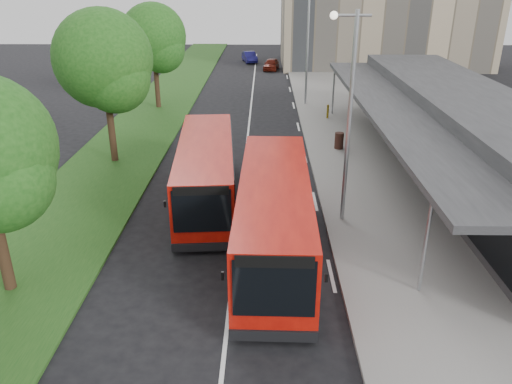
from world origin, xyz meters
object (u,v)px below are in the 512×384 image
at_px(lamp_post_near, 348,108).
at_px(bus_second, 206,172).
at_px(bus_main, 274,216).
at_px(litter_bin, 339,141).
at_px(car_far, 250,57).
at_px(tree_far, 154,41).
at_px(tree_mid, 104,65).
at_px(lamp_post_far, 306,43).
at_px(car_near, 271,64).
at_px(bollard, 328,111).

xyz_separation_m(lamp_post_near, bus_second, (-5.60, 1.96, -3.33)).
xyz_separation_m(bus_main, litter_bin, (3.90, 11.57, -0.86)).
bearing_deg(bus_second, litter_bin, 41.76).
bearing_deg(litter_bin, lamp_post_near, -97.42).
height_order(bus_second, car_far, bus_second).
bearing_deg(tree_far, tree_mid, -90.00).
relative_size(lamp_post_far, bus_main, 0.79).
distance_m(lamp_post_near, car_far, 41.81).
distance_m(tree_mid, tree_far, 12.00).
height_order(car_near, car_far, car_near).
distance_m(lamp_post_far, bollard, 6.07).
bearing_deg(tree_far, bollard, -14.99).
bearing_deg(car_far, bus_second, -103.88).
xyz_separation_m(tree_far, car_near, (8.76, 17.05, -4.31)).
distance_m(litter_bin, car_far, 32.83).
height_order(tree_mid, bus_second, tree_mid).
height_order(bus_main, bollard, bus_main).
bearing_deg(litter_bin, tree_far, 140.89).
bearing_deg(bollard, tree_far, 165.01).
bearing_deg(bus_second, car_near, 80.04).
relative_size(litter_bin, car_far, 0.25).
relative_size(bus_main, litter_bin, 11.05).
xyz_separation_m(bus_second, car_near, (3.23, 34.15, -0.79)).
xyz_separation_m(lamp_post_near, lamp_post_far, (0.00, 20.00, 0.00)).
bearing_deg(car_near, bus_main, -81.90).
bearing_deg(litter_bin, car_near, 97.47).
relative_size(bus_second, litter_bin, 10.60).
relative_size(lamp_post_near, car_far, 2.20).
bearing_deg(lamp_post_far, lamp_post_near, -90.00).
xyz_separation_m(bus_second, bollard, (6.90, 13.77, -0.77)).
bearing_deg(tree_far, bus_second, -72.07).
bearing_deg(tree_far, bus_main, -68.72).
bearing_deg(car_far, tree_mid, -113.18).
bearing_deg(lamp_post_far, bollard, -73.04).
distance_m(tree_mid, bus_main, 13.25).
bearing_deg(bus_main, litter_bin, 72.42).
xyz_separation_m(bollard, car_far, (-6.14, 25.60, -0.02)).
relative_size(tree_far, litter_bin, 8.28).
relative_size(bus_second, car_far, 2.68).
bearing_deg(bus_second, car_far, 84.33).
relative_size(lamp_post_near, bollard, 8.53).
bearing_deg(tree_mid, bus_second, -42.65).
bearing_deg(car_near, lamp_post_far, -73.01).
relative_size(litter_bin, car_near, 0.26).
relative_size(bus_second, car_near, 2.76).
height_order(litter_bin, car_far, car_far).
distance_m(tree_mid, lamp_post_far, 17.08).
xyz_separation_m(bus_second, car_far, (0.76, 39.37, -0.79)).
bearing_deg(litter_bin, tree_mid, -170.79).
height_order(lamp_post_near, bollard, lamp_post_near).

